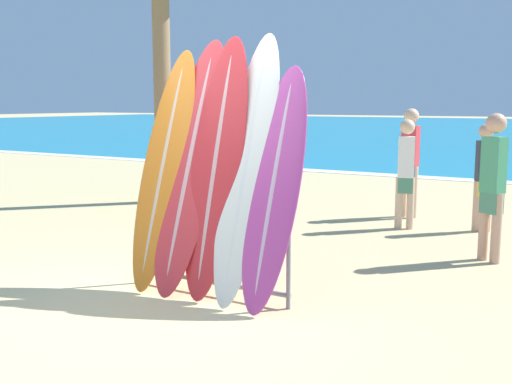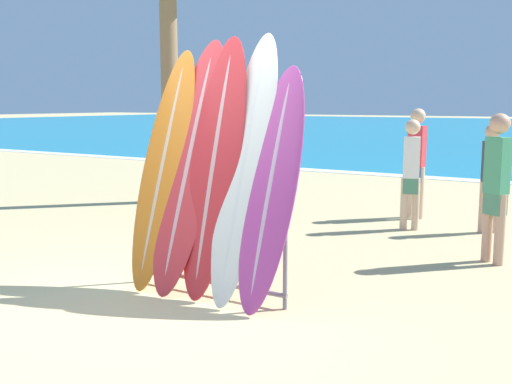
# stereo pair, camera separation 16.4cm
# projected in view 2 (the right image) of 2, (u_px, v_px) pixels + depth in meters

# --- Properties ---
(ground_plane) EXTENTS (160.00, 160.00, 0.00)m
(ground_plane) POSITION_uv_depth(u_px,v_px,m) (136.00, 307.00, 5.28)
(ground_plane) COLOR tan
(surfboard_rack) EXTENTS (1.62, 0.04, 0.86)m
(surfboard_rack) POSITION_uv_depth(u_px,v_px,m) (211.00, 247.00, 5.58)
(surfboard_rack) COLOR slate
(surfboard_rack) RESTS_ON ground_plane
(surfboard_slot_0) EXTENTS (0.51, 0.87, 2.33)m
(surfboard_slot_0) POSITION_uv_depth(u_px,v_px,m) (164.00, 167.00, 5.87)
(surfboard_slot_0) COLOR orange
(surfboard_slot_0) RESTS_ON ground_plane
(surfboard_slot_1) EXTENTS (0.59, 0.96, 2.42)m
(surfboard_slot_1) POSITION_uv_depth(u_px,v_px,m) (190.00, 164.00, 5.73)
(surfboard_slot_1) COLOR red
(surfboard_slot_1) RESTS_ON ground_plane
(surfboard_slot_2) EXTENTS (0.55, 0.74, 2.42)m
(surfboard_slot_2) POSITION_uv_depth(u_px,v_px,m) (214.00, 166.00, 5.54)
(surfboard_slot_2) COLOR red
(surfboard_slot_2) RESTS_ON ground_plane
(surfboard_slot_3) EXTENTS (0.49, 0.89, 2.45)m
(surfboard_slot_3) POSITION_uv_depth(u_px,v_px,m) (245.00, 166.00, 5.39)
(surfboard_slot_3) COLOR silver
(surfboard_slot_3) RESTS_ON ground_plane
(surfboard_slot_4) EXTENTS (0.49, 0.83, 2.14)m
(surfboard_slot_4) POSITION_uv_depth(u_px,v_px,m) (272.00, 187.00, 5.21)
(surfboard_slot_4) COLOR #B23D8E
(surfboard_slot_4) RESTS_ON ground_plane
(person_near_water) EXTENTS (0.29, 0.23, 1.71)m
(person_near_water) POSITION_uv_depth(u_px,v_px,m) (416.00, 159.00, 9.26)
(person_near_water) COLOR beige
(person_near_water) RESTS_ON ground_plane
(person_mid_beach) EXTENTS (0.26, 0.21, 1.56)m
(person_mid_beach) POSITION_uv_depth(u_px,v_px,m) (411.00, 170.00, 8.41)
(person_mid_beach) COLOR beige
(person_mid_beach) RESTS_ON ground_plane
(person_far_left) EXTENTS (0.29, 0.26, 1.68)m
(person_far_left) POSITION_uv_depth(u_px,v_px,m) (496.00, 183.00, 6.61)
(person_far_left) COLOR tan
(person_far_left) RESTS_ON ground_plane
(person_far_right) EXTENTS (0.26, 0.22, 1.51)m
(person_far_right) POSITION_uv_depth(u_px,v_px,m) (490.00, 174.00, 8.22)
(person_far_right) COLOR tan
(person_far_right) RESTS_ON ground_plane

